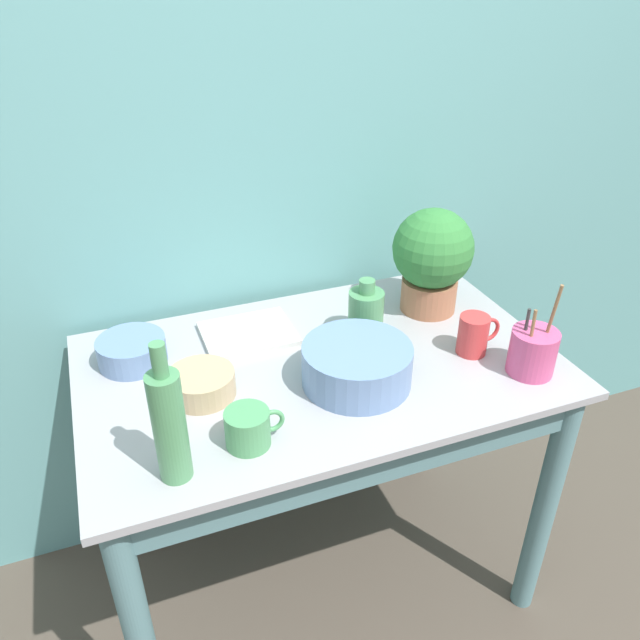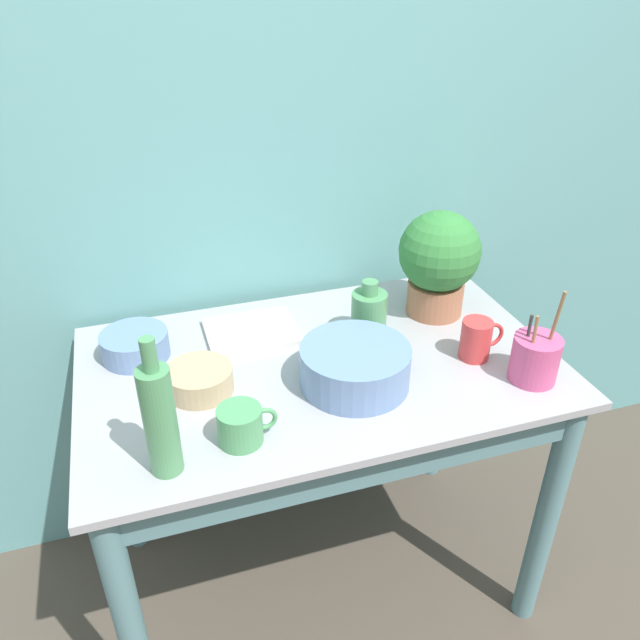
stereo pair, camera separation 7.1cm
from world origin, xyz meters
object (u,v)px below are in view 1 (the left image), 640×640
bottle_short (366,312)px  bowl_small_blue (132,351)px  potted_plant (432,257)px  mug_green (249,428)px  bowl_wash_large (357,365)px  bottle_tall (169,424)px  tray_board (248,334)px  mug_red (474,334)px  utensil_cup (533,352)px  bowl_small_tan (201,384)px

bottle_short → bowl_small_blue: bearing=171.5°
potted_plant → mug_green: size_ratio=2.33×
bowl_wash_large → bottle_tall: bottle_tall is taller
bowl_wash_large → tray_board: (-0.18, 0.28, -0.04)m
mug_red → tray_board: bearing=151.7°
potted_plant → bowl_wash_large: (-0.32, -0.24, -0.11)m
bottle_short → tray_board: bearing=160.8°
bottle_tall → utensil_cup: bearing=2.7°
bowl_wash_large → mug_green: size_ratio=2.04×
bottle_short → mug_green: size_ratio=1.28×
bottle_tall → mug_red: 0.78m
bottle_short → bowl_wash_large: bearing=-120.1°
mug_red → tray_board: size_ratio=0.49×
bowl_small_tan → utensil_cup: bearing=-14.4°
bottle_tall → mug_green: size_ratio=2.40×
bowl_small_tan → mug_red: bearing=-6.0°
potted_plant → mug_red: potted_plant is taller
bowl_wash_large → mug_green: 0.31m
bowl_wash_large → utensil_cup: utensil_cup is taller
bottle_short → utensil_cup: utensil_cup is taller
mug_red → bowl_small_blue: 0.83m
potted_plant → bottle_short: size_ratio=1.83×
mug_green → bowl_small_tan: size_ratio=0.82×
bottle_short → mug_green: 0.49m
bowl_small_blue → tray_board: 0.29m
bowl_wash_large → utensil_cup: bearing=-15.2°
bowl_small_blue → mug_red: bearing=-17.9°
mug_red → utensil_cup: (0.08, -0.12, 0.01)m
potted_plant → tray_board: 0.53m
mug_red → bowl_wash_large: bearing=-177.8°
bowl_wash_large → bowl_small_blue: bearing=150.4°
bottle_tall → tray_board: bottle_tall is taller
bottle_short → mug_green: bottle_short is taller
bowl_small_blue → bowl_small_tan: bearing=-55.2°
potted_plant → bottle_short: (-0.22, -0.06, -0.09)m
bowl_small_blue → bowl_small_tan: bowl_small_blue is taller
mug_green → bowl_small_tan: mug_green is taller
potted_plant → mug_green: (-0.61, -0.36, -0.12)m
potted_plant → utensil_cup: (0.08, -0.35, -0.10)m
bottle_short → mug_red: size_ratio=1.41×
mug_red → bowl_small_tan: bearing=174.0°
bowl_small_blue → bowl_small_tan: (0.13, -0.19, -0.00)m
bowl_wash_large → bowl_small_tan: size_ratio=1.66×
mug_green → utensil_cup: utensil_cup is taller
mug_red → mug_green: (-0.61, -0.12, -0.01)m
bottle_short → bowl_small_blue: size_ratio=0.97×
bottle_short → bowl_small_blue: 0.58m
mug_red → tray_board: (-0.50, 0.27, -0.04)m
bowl_wash_large → mug_red: mug_red is taller
bowl_wash_large → tray_board: size_ratio=1.09×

